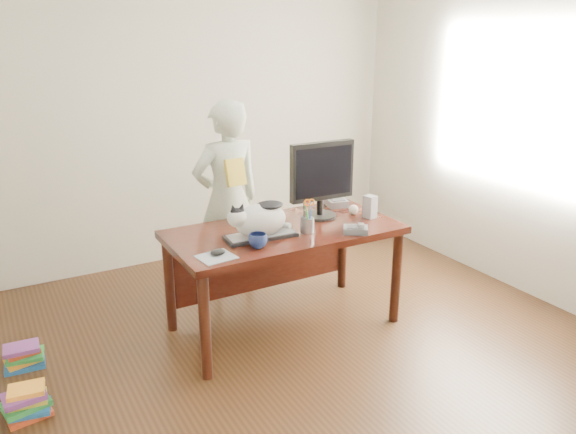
# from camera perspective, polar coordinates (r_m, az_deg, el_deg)

# --- Properties ---
(room) EXTENTS (4.50, 4.50, 4.50)m
(room) POSITION_cam_1_polar(r_m,az_deg,el_deg) (3.23, 4.81, 5.75)
(room) COLOR black
(room) RESTS_ON ground
(desk) EXTENTS (1.60, 0.80, 0.75)m
(desk) POSITION_cam_1_polar(r_m,az_deg,el_deg) (4.01, -0.90, -2.86)
(desk) COLOR black
(desk) RESTS_ON ground
(keyboard) EXTENTS (0.49, 0.21, 0.03)m
(keyboard) POSITION_cam_1_polar(r_m,az_deg,el_deg) (3.72, -2.78, -1.91)
(keyboard) COLOR black
(keyboard) RESTS_ON desk
(cat) EXTENTS (0.47, 0.24, 0.27)m
(cat) POSITION_cam_1_polar(r_m,az_deg,el_deg) (3.67, -3.01, -0.18)
(cat) COLOR silver
(cat) RESTS_ON keyboard
(monitor) EXTENTS (0.50, 0.25, 0.56)m
(monitor) POSITION_cam_1_polar(r_m,az_deg,el_deg) (4.04, 3.46, 4.21)
(monitor) COLOR black
(monitor) RESTS_ON desk
(pen_cup) EXTENTS (0.11, 0.11, 0.24)m
(pen_cup) POSITION_cam_1_polar(r_m,az_deg,el_deg) (3.80, 1.98, -0.64)
(pen_cup) COLOR gray
(pen_cup) RESTS_ON desk
(mousepad) EXTENTS (0.23, 0.22, 0.00)m
(mousepad) POSITION_cam_1_polar(r_m,az_deg,el_deg) (3.43, -7.31, -4.04)
(mousepad) COLOR #A4A8AF
(mousepad) RESTS_ON desk
(mouse) EXTENTS (0.10, 0.07, 0.04)m
(mouse) POSITION_cam_1_polar(r_m,az_deg,el_deg) (3.45, -7.14, -3.57)
(mouse) COLOR black
(mouse) RESTS_ON mousepad
(coffee_mug) EXTENTS (0.16, 0.16, 0.09)m
(coffee_mug) POSITION_cam_1_polar(r_m,az_deg,el_deg) (3.54, -3.07, -2.42)
(coffee_mug) COLOR #0E1638
(coffee_mug) RESTS_ON desk
(phone) EXTENTS (0.20, 0.19, 0.08)m
(phone) POSITION_cam_1_polar(r_m,az_deg,el_deg) (3.83, 6.94, -1.23)
(phone) COLOR #5C5B60
(phone) RESTS_ON desk
(speaker) EXTENTS (0.09, 0.10, 0.17)m
(speaker) POSITION_cam_1_polar(r_m,az_deg,el_deg) (4.14, 8.33, 1.05)
(speaker) COLOR #9D9D9F
(speaker) RESTS_ON desk
(baseball) EXTENTS (0.07, 0.07, 0.07)m
(baseball) POSITION_cam_1_polar(r_m,az_deg,el_deg) (4.21, 6.67, 0.75)
(baseball) COLOR #EFE4CF
(baseball) RESTS_ON desk
(book_stack) EXTENTS (0.26, 0.23, 0.08)m
(book_stack) POSITION_cam_1_polar(r_m,az_deg,el_deg) (4.08, -3.96, 0.24)
(book_stack) COLOR #4D141B
(book_stack) RESTS_ON desk
(calculator) EXTENTS (0.19, 0.23, 0.06)m
(calculator) POSITION_cam_1_polar(r_m,az_deg,el_deg) (4.42, 4.87, 1.54)
(calculator) COLOR #5C5B60
(calculator) RESTS_ON desk
(person) EXTENTS (0.60, 0.42, 1.58)m
(person) POSITION_cam_1_polar(r_m,az_deg,el_deg) (4.44, -6.17, 1.71)
(person) COLOR silver
(person) RESTS_ON ground
(held_book) EXTENTS (0.15, 0.10, 0.21)m
(held_book) POSITION_cam_1_polar(r_m,az_deg,el_deg) (4.22, -5.37, 4.55)
(held_book) COLOR gold
(held_book) RESTS_ON person
(book_pile_a) EXTENTS (0.27, 0.22, 0.18)m
(book_pile_a) POSITION_cam_1_polar(r_m,az_deg,el_deg) (3.59, -24.98, -16.75)
(book_pile_a) COLOR #BB391A
(book_pile_a) RESTS_ON ground
(book_pile_b) EXTENTS (0.26, 0.20, 0.15)m
(book_pile_b) POSITION_cam_1_polar(r_m,az_deg,el_deg) (4.07, -25.28, -12.69)
(book_pile_b) COLOR #184F92
(book_pile_b) RESTS_ON ground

